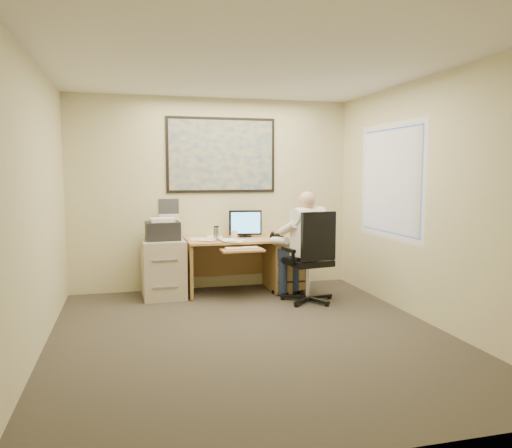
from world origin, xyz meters
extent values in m
cube|color=#363129|center=(0.00, 0.00, 0.00)|extent=(4.00, 4.50, 0.00)
cube|color=white|center=(0.00, 0.00, 2.70)|extent=(4.00, 4.50, 0.00)
cube|color=beige|center=(0.00, 2.25, 1.35)|extent=(4.00, 0.00, 2.70)
cube|color=beige|center=(0.00, -2.25, 1.35)|extent=(4.00, 0.00, 2.70)
cube|color=beige|center=(-2.00, 0.00, 1.35)|extent=(0.00, 4.50, 2.70)
cube|color=beige|center=(2.00, 0.00, 1.35)|extent=(0.00, 4.50, 2.70)
cube|color=tan|center=(0.37, 1.88, 0.73)|extent=(1.60, 0.75, 0.03)
cube|color=olive|center=(0.94, 1.88, 0.36)|extent=(0.45, 0.70, 0.70)
cube|color=olive|center=(-0.41, 1.88, 0.36)|extent=(0.04, 0.70, 0.70)
cube|color=olive|center=(0.37, 2.22, 0.45)|extent=(1.55, 0.03, 0.55)
cylinder|color=black|center=(0.41, 2.02, 0.76)|extent=(0.18, 0.18, 0.02)
cube|color=black|center=(0.41, 2.00, 0.95)|extent=(0.46, 0.11, 0.35)
cube|color=#56A9EA|center=(0.41, 1.98, 0.95)|extent=(0.40, 0.07, 0.30)
cube|color=tan|center=(0.23, 1.43, 0.66)|extent=(0.55, 0.30, 0.02)
cube|color=beige|center=(0.23, 1.43, 0.68)|extent=(0.43, 0.14, 0.02)
cube|color=black|center=(0.83, 1.85, 0.77)|extent=(0.23, 0.22, 0.04)
cylinder|color=silver|center=(-0.04, 1.77, 0.84)|extent=(0.08, 0.08, 0.18)
cylinder|color=white|center=(0.23, 1.93, 0.80)|extent=(0.09, 0.09, 0.11)
cube|color=white|center=(-0.08, 1.88, 0.76)|extent=(0.60, 0.56, 0.02)
cube|color=#1E4C93|center=(0.12, 2.23, 1.90)|extent=(1.56, 0.03, 1.06)
cube|color=white|center=(-0.63, 2.24, 1.08)|extent=(0.28, 0.01, 0.42)
cube|color=#B4A591|center=(-0.75, 1.87, 0.38)|extent=(0.57, 0.68, 0.77)
cube|color=black|center=(-0.75, 1.87, 0.89)|extent=(0.45, 0.40, 0.24)
cube|color=white|center=(-0.75, 1.85, 1.03)|extent=(0.32, 0.25, 0.05)
cylinder|color=silver|center=(1.04, 1.16, 0.27)|extent=(0.07, 0.07, 0.44)
cube|color=black|center=(1.04, 1.16, 0.52)|extent=(0.58, 0.58, 0.08)
cube|color=black|center=(1.00, 0.91, 0.88)|extent=(0.47, 0.14, 0.60)
camera|label=1|loc=(-1.19, -4.79, 1.67)|focal=35.00mm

